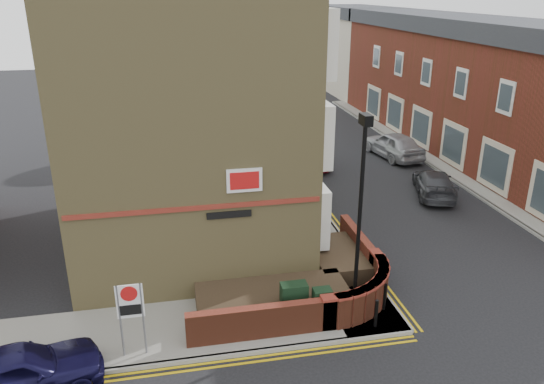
{
  "coord_description": "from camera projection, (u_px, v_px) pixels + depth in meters",
  "views": [
    {
      "loc": [
        -3.68,
        -12.09,
        9.61
      ],
      "look_at": [
        -0.43,
        4.0,
        3.26
      ],
      "focal_mm": 35.0,
      "sensor_mm": 36.0,
      "label": 1
    }
  ],
  "objects": [
    {
      "name": "ground",
      "position": [
        314.0,
        346.0,
        15.2
      ],
      "size": [
        120.0,
        120.0,
        0.0
      ],
      "primitive_type": "plane",
      "color": "black",
      "rests_on": "ground"
    },
    {
      "name": "pavement_corner",
      "position": [
        188.0,
        328.0,
        15.9
      ],
      "size": [
        13.0,
        3.0,
        0.12
      ],
      "primitive_type": "cube",
      "color": "gray",
      "rests_on": "ground"
    },
    {
      "name": "pavement_main",
      "position": [
        272.0,
        167.0,
        30.18
      ],
      "size": [
        2.0,
        32.0,
        0.12
      ],
      "primitive_type": "cube",
      "color": "gray",
      "rests_on": "ground"
    },
    {
      "name": "pavement_far",
      "position": [
        476.0,
        171.0,
        29.47
      ],
      "size": [
        4.0,
        40.0,
        0.12
      ],
      "primitive_type": "cube",
      "color": "gray",
      "rests_on": "ground"
    },
    {
      "name": "kerb_side",
      "position": [
        191.0,
        360.0,
        14.53
      ],
      "size": [
        13.0,
        0.15,
        0.12
      ],
      "primitive_type": "cube",
      "color": "gray",
      "rests_on": "ground"
    },
    {
      "name": "kerb_main_near",
      "position": [
        289.0,
        166.0,
        30.36
      ],
      "size": [
        0.15,
        32.0,
        0.12
      ],
      "primitive_type": "cube",
      "color": "gray",
      "rests_on": "ground"
    },
    {
      "name": "kerb_main_far",
      "position": [
        443.0,
        174.0,
        29.1
      ],
      "size": [
        0.15,
        40.0,
        0.12
      ],
      "primitive_type": "cube",
      "color": "gray",
      "rests_on": "ground"
    },
    {
      "name": "yellow_lines_side",
      "position": [
        192.0,
        368.0,
        14.32
      ],
      "size": [
        13.0,
        0.28,
        0.01
      ],
      "primitive_type": "cube",
      "color": "gold",
      "rests_on": "ground"
    },
    {
      "name": "yellow_lines_main",
      "position": [
        293.0,
        167.0,
        30.43
      ],
      "size": [
        0.28,
        32.0,
        0.01
      ],
      "primitive_type": "cube",
      "color": "gold",
      "rests_on": "ground"
    },
    {
      "name": "corner_building",
      "position": [
        187.0,
        85.0,
        19.74
      ],
      "size": [
        8.95,
        10.4,
        13.6
      ],
      "color": "#92804D",
      "rests_on": "ground"
    },
    {
      "name": "garden_wall",
      "position": [
        294.0,
        299.0,
        17.49
      ],
      "size": [
        6.8,
        6.0,
        1.2
      ],
      "primitive_type": null,
      "color": "maroon",
      "rests_on": "ground"
    },
    {
      "name": "lamppost",
      "position": [
        360.0,
        218.0,
        15.39
      ],
      "size": [
        0.25,
        0.5,
        6.3
      ],
      "color": "black",
      "rests_on": "pavement_corner"
    },
    {
      "name": "utility_cabinet_large",
      "position": [
        294.0,
        301.0,
        16.07
      ],
      "size": [
        0.8,
        0.45,
        1.2
      ],
      "primitive_type": "cube",
      "color": "black",
      "rests_on": "pavement_corner"
    },
    {
      "name": "utility_cabinet_small",
      "position": [
        322.0,
        305.0,
        15.97
      ],
      "size": [
        0.55,
        0.4,
        1.1
      ],
      "primitive_type": "cube",
      "color": "black",
      "rests_on": "pavement_corner"
    },
    {
      "name": "bollard_near",
      "position": [
        376.0,
        313.0,
        15.73
      ],
      "size": [
        0.11,
        0.11,
        0.9
      ],
      "primitive_type": "cylinder",
      "color": "black",
      "rests_on": "pavement_corner"
    },
    {
      "name": "bollard_far",
      "position": [
        385.0,
        297.0,
        16.57
      ],
      "size": [
        0.11,
        0.11,
        0.9
      ],
      "primitive_type": "cylinder",
      "color": "black",
      "rests_on": "pavement_corner"
    },
    {
      "name": "zone_sign",
      "position": [
        130.0,
        307.0,
        14.14
      ],
      "size": [
        0.72,
        0.07,
        2.2
      ],
      "color": "slate",
      "rests_on": "pavement_corner"
    },
    {
      "name": "far_terrace",
      "position": [
        472.0,
        86.0,
        31.97
      ],
      "size": [
        5.4,
        30.4,
        8.0
      ],
      "color": "maroon",
      "rests_on": "ground"
    },
    {
      "name": "far_terrace_cream",
      "position": [
        354.0,
        49.0,
        51.16
      ],
      "size": [
        5.4,
        12.4,
        8.0
      ],
      "color": "beige",
      "rests_on": "ground"
    },
    {
      "name": "tree_near",
      "position": [
        280.0,
        92.0,
        26.72
      ],
      "size": [
        3.64,
        3.65,
        6.7
      ],
      "color": "#382B1E",
      "rests_on": "pavement_main"
    },
    {
      "name": "tree_mid",
      "position": [
        253.0,
        61.0,
        33.85
      ],
      "size": [
        4.03,
        4.03,
        7.42
      ],
      "color": "#382B1E",
      "rests_on": "pavement_main"
    },
    {
      "name": "tree_far",
      "position": [
        236.0,
        52.0,
        41.27
      ],
      "size": [
        3.81,
        3.81,
        7.0
      ],
      "color": "#382B1E",
      "rests_on": "pavement_main"
    },
    {
      "name": "traffic_light_assembly",
      "position": [
        252.0,
        91.0,
        37.5
      ],
      "size": [
        0.2,
        0.16,
        4.2
      ],
      "color": "black",
      "rests_on": "pavement_main"
    },
    {
      "name": "navy_hatchback",
      "position": [
        14.0,
        374.0,
        13.03
      ],
      "size": [
        4.56,
        2.91,
        1.45
      ],
      "primitive_type": "imported",
      "rotation": [
        0.0,
        0.0,
        1.88
      ],
      "color": "black",
      "rests_on": "ground"
    },
    {
      "name": "silver_car_near",
      "position": [
        301.0,
        155.0,
        29.9
      ],
      "size": [
        2.75,
        5.07,
        1.59
      ],
      "primitive_type": "imported",
      "rotation": [
        0.0,
        0.0,
        -0.23
      ],
      "color": "#969B9D",
      "rests_on": "ground"
    },
    {
      "name": "red_car_main",
      "position": [
        299.0,
        156.0,
        30.27
      ],
      "size": [
        3.63,
        4.95,
        1.25
      ],
      "primitive_type": "imported",
      "rotation": [
        0.0,
        0.0,
        0.39
      ],
      "color": "maroon",
      "rests_on": "ground"
    },
    {
      "name": "grey_car_far",
      "position": [
        434.0,
        183.0,
        26.06
      ],
      "size": [
        3.02,
        4.57,
        1.23
      ],
      "primitive_type": "imported",
      "rotation": [
        0.0,
        0.0,
        2.81
      ],
      "color": "#34363A",
      "rests_on": "ground"
    },
    {
      "name": "silver_car_far",
      "position": [
        394.0,
        145.0,
        31.83
      ],
      "size": [
        2.51,
        4.85,
        1.58
      ],
      "primitive_type": "imported",
      "rotation": [
        0.0,
        0.0,
        3.29
      ],
      "color": "#A1A2A8",
      "rests_on": "ground"
    }
  ]
}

